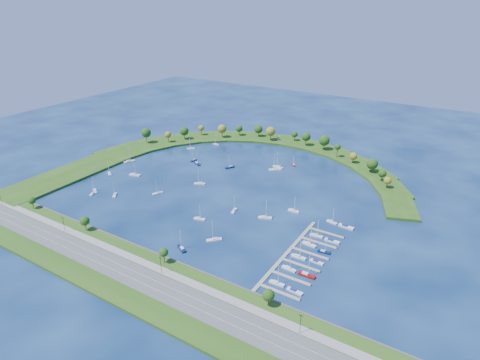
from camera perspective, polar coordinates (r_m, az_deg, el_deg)
The scene contains 40 objects.
ground at distance 319.71m, azimuth -1.23°, elevation -0.77°, with size 700.00×700.00×0.00m, color #071B40.
south_shoreline at distance 239.75m, azimuth -17.70°, elevation -11.22°, with size 420.00×43.10×11.60m.
breakwater at distance 380.41m, azimuth -3.12°, elevation 3.59°, with size 286.74×247.64×2.00m.
breakwater_trees at distance 395.52m, azimuth 3.46°, elevation 5.88°, with size 238.41×92.04×15.32m.
harbor_tower at distance 417.59m, azimuth 5.41°, elevation 5.90°, with size 2.60×2.60×4.12m.
dock_system at distance 237.92m, azimuth 8.26°, elevation -10.66°, with size 24.28×82.00×1.60m.
moored_boat_0 at distance 348.00m, azimuth -14.62°, elevation 0.74°, with size 9.88×5.01×13.99m.
moored_boat_1 at distance 249.99m, azimuth -3.65°, elevation -8.35°, with size 8.45×8.74×13.97m.
moored_boat_2 at distance 352.32m, azimuth -1.43°, elevation 1.86°, with size 6.11×8.71×12.61m.
moored_boat_3 at distance 356.72m, azimuth -17.92°, elevation 0.90°, with size 7.26×5.54×10.68m.
moored_boat_4 at distance 328.54m, azimuth -19.77°, elevation -1.41°, with size 8.03×5.95×11.75m.
moored_boat_5 at distance 244.14m, azimuth -8.21°, elevation -9.49°, with size 8.75×6.35×12.74m.
moored_boat_6 at distance 353.85m, azimuth 5.40°, elevation 1.87°, with size 9.79×3.52×14.10m.
moored_boat_7 at distance 377.96m, azimuth -15.34°, elevation 2.58°, with size 7.02×10.12×14.62m.
moored_boat_8 at distance 370.02m, azimuth -6.52°, elevation 2.83°, with size 2.96×7.38×10.55m.
moored_boat_9 at distance 361.93m, azimuth -6.05°, elevation 2.36°, with size 8.75×5.87×12.58m.
moored_boat_10 at distance 283.67m, azimuth 7.56°, elevation -4.27°, with size 8.02×2.40×11.73m.
moored_boat_11 at distance 360.67m, azimuth 7.56°, elevation 2.18°, with size 5.58×5.85×9.29m.
moored_boat_12 at distance 281.46m, azimuth -0.84°, elevation -4.29°, with size 3.85×7.77×11.00m.
moored_boat_13 at distance 317.21m, azimuth -17.24°, elevation -1.99°, with size 6.36×7.43×11.31m.
moored_boat_14 at distance 399.74m, azimuth -6.95°, elevation 4.48°, with size 7.53×6.22×11.32m.
moored_boat_15 at distance 322.76m, azimuth -5.70°, elevation -0.46°, with size 8.93×6.28×12.93m.
moored_boat_16 at distance 325.14m, azimuth -20.00°, elevation -1.73°, with size 3.71×7.39×10.47m.
moored_boat_17 at distance 312.04m, azimuth -11.53°, elevation -1.78°, with size 5.63×7.89×11.45m.
moored_boat_18 at distance 409.70m, azimuth -3.41°, elevation 5.11°, with size 6.53×1.85×9.59m.
moored_boat_19 at distance 348.42m, azimuth 4.95°, elevation 1.52°, with size 9.55×8.50×14.73m.
moored_boat_20 at distance 273.32m, azimuth 3.54°, elevation -5.26°, with size 9.33×6.08×13.36m.
moored_boat_21 at distance 272.94m, azimuth -5.75°, elevation -5.41°, with size 8.19×4.20×11.59m.
docked_boat_0 at distance 216.98m, azimuth 5.21°, elevation -14.24°, with size 8.35×2.57×12.17m.
docked_boat_1 at distance 213.34m, azimuth 7.70°, elevation -15.26°, with size 8.83×3.17×1.77m.
docked_boat_2 at distance 227.48m, azimuth 6.90°, elevation -12.25°, with size 8.41×2.88×12.16m.
docked_boat_3 at distance 224.29m, azimuth 9.38°, elevation -13.02°, with size 9.48×2.80×13.87m.
docked_boat_4 at distance 237.12m, azimuth 8.26°, elevation -10.63°, with size 8.68×2.67×12.65m.
docked_boat_5 at distance 235.16m, azimuth 10.73°, elevation -11.27°, with size 8.03×2.71×1.61m.
docked_boat_6 at distance 248.95m, azimuth 9.71°, elevation -8.87°, with size 8.88×3.25×12.77m.
docked_boat_7 at distance 243.96m, azimuth 11.77°, elevation -9.83°, with size 7.75×2.99×11.11m.
docked_boat_8 at distance 257.98m, azimuth 10.70°, elevation -7.66°, with size 8.26×2.92×11.91m.
docked_boat_9 at distance 254.80m, azimuth 12.83°, elevation -8.37°, with size 9.39×2.68×1.91m.
docked_boat_10 at distance 274.69m, azimuth 12.83°, elevation -5.74°, with size 7.65×3.31×10.88m.
docked_boat_11 at distance 271.50m, azimuth 14.72°, elevation -6.38°, with size 10.09×3.42×2.02m.
Camera 1 is at (157.96, -242.31, 136.18)m, focal length 30.26 mm.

